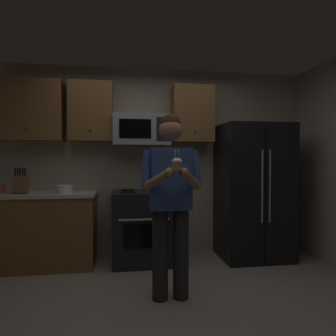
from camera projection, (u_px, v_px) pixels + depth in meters
name	position (u px, v px, depth m)	size (l,w,h in m)	color
ground_plane	(170.00, 313.00, 2.65)	(6.00, 6.00, 0.00)	#9E9384
wall_back	(151.00, 162.00, 4.34)	(4.40, 0.10, 2.60)	#B7AD99
oven_range	(142.00, 227.00, 3.96)	(0.76, 0.70, 0.93)	black
microwave	(141.00, 130.00, 4.04)	(0.74, 0.41, 0.40)	#9EA0A5
refrigerator	(253.00, 191.00, 4.13)	(0.90, 0.75, 1.80)	black
cabinet_row_upper	(97.00, 112.00, 4.00)	(2.78, 0.36, 0.76)	brown
counter_left	(37.00, 230.00, 3.78)	(1.44, 0.66, 0.92)	brown
knife_block	(21.00, 184.00, 3.69)	(0.16, 0.15, 0.32)	brown
bowl_large_white	(64.00, 189.00, 3.78)	(0.20, 0.20, 0.09)	white
person	(171.00, 195.00, 2.88)	(0.60, 0.48, 1.76)	#262628
cupcake	(177.00, 164.00, 2.54)	(0.09, 0.09, 0.17)	#A87F56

